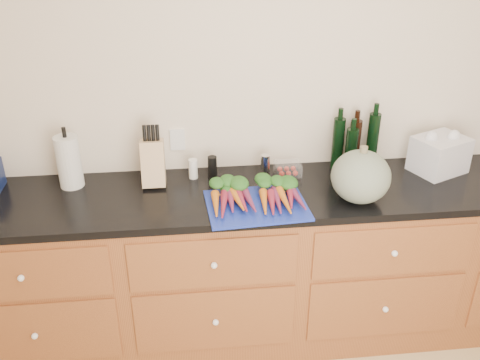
{
  "coord_description": "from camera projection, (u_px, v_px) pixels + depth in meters",
  "views": [
    {
      "loc": [
        -0.55,
        -1.11,
        2.28
      ],
      "look_at": [
        -0.3,
        1.2,
        1.06
      ],
      "focal_mm": 40.0,
      "sensor_mm": 36.0,
      "label": 1
    }
  ],
  "objects": [
    {
      "name": "bottles",
      "position": [
        354.0,
        144.0,
        2.95
      ],
      "size": [
        0.26,
        0.13,
        0.31
      ],
      "color": "black",
      "rests_on": "countertop"
    },
    {
      "name": "carrots",
      "position": [
        255.0,
        195.0,
        2.65
      ],
      "size": [
        0.44,
        0.33,
        0.06
      ],
      "color": "orange",
      "rests_on": "cutting_board"
    },
    {
      "name": "tomato_box",
      "position": [
        288.0,
        169.0,
        2.93
      ],
      "size": [
        0.14,
        0.11,
        0.07
      ],
      "primitive_type": "cube",
      "color": "white",
      "rests_on": "countertop"
    },
    {
      "name": "cutting_board",
      "position": [
        256.0,
        205.0,
        2.63
      ],
      "size": [
        0.51,
        0.4,
        0.01
      ],
      "primitive_type": "cube",
      "rotation": [
        0.0,
        0.0,
        0.06
      ],
      "color": "#162A9A",
      "rests_on": "countertop"
    },
    {
      "name": "grinder_pepper",
      "position": [
        212.0,
        167.0,
        2.88
      ],
      "size": [
        0.05,
        0.05,
        0.12
      ],
      "primitive_type": "cylinder",
      "color": "black",
      "rests_on": "countertop"
    },
    {
      "name": "squash",
      "position": [
        361.0,
        177.0,
        2.62
      ],
      "size": [
        0.29,
        0.29,
        0.26
      ],
      "primitive_type": "ellipsoid",
      "color": "#596857",
      "rests_on": "countertop"
    },
    {
      "name": "wall_back",
      "position": [
        286.0,
        102.0,
        2.91
      ],
      "size": [
        4.1,
        0.05,
        2.6
      ],
      "primitive_type": "cube",
      "color": "beige",
      "rests_on": "ground"
    },
    {
      "name": "paper_towel",
      "position": [
        69.0,
        162.0,
        2.76
      ],
      "size": [
        0.12,
        0.12,
        0.28
      ],
      "primitive_type": "cylinder",
      "color": "silver",
      "rests_on": "countertop"
    },
    {
      "name": "knife_block",
      "position": [
        153.0,
        163.0,
        2.79
      ],
      "size": [
        0.12,
        0.12,
        0.24
      ],
      "primitive_type": "cube",
      "color": "tan",
      "rests_on": "countertop"
    },
    {
      "name": "grinder_salt",
      "position": [
        193.0,
        169.0,
        2.87
      ],
      "size": [
        0.05,
        0.05,
        0.11
      ],
      "primitive_type": "cylinder",
      "color": "white",
      "rests_on": "countertop"
    },
    {
      "name": "cabinets",
      "position": [
        291.0,
        265.0,
        3.02
      ],
      "size": [
        3.6,
        0.64,
        0.9
      ],
      "color": "brown",
      "rests_on": "ground"
    },
    {
      "name": "countertop",
      "position": [
        295.0,
        192.0,
        2.8
      ],
      "size": [
        3.64,
        0.62,
        0.04
      ],
      "primitive_type": "cube",
      "color": "black",
      "rests_on": "cabinets"
    },
    {
      "name": "grocery_bag",
      "position": [
        439.0,
        155.0,
        2.93
      ],
      "size": [
        0.33,
        0.31,
        0.2
      ],
      "primitive_type": null,
      "rotation": [
        0.0,
        0.0,
        0.41
      ],
      "color": "white",
      "rests_on": "countertop"
    },
    {
      "name": "canister_chrome",
      "position": [
        265.0,
        165.0,
        2.91
      ],
      "size": [
        0.05,
        0.05,
        0.12
      ],
      "primitive_type": "cylinder",
      "color": "silver",
      "rests_on": "countertop"
    }
  ]
}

